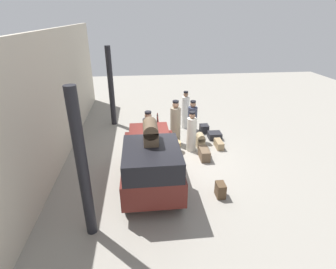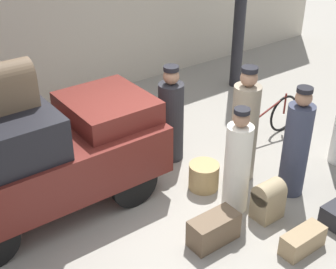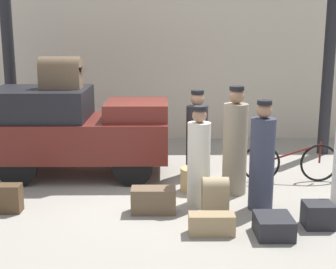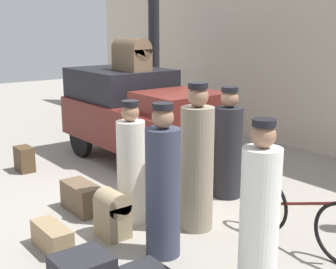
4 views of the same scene
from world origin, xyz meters
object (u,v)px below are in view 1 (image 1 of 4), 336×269
object	(u,v)px
truck	(151,160)
wicker_basket	(175,147)
trunk_umber_medium	(204,129)
suitcase_small_leather	(220,190)
porter_with_bicycle	(192,133)
suitcase_tan_flat	(204,154)
porter_standing_middle	(175,125)
suitcase_black_upright	(219,144)
trunk_barrel_dark	(201,140)
porter_lifting_near_truck	(192,122)
conductor_in_dark_uniform	(149,134)
trunk_on_truck_roof	(150,132)
bicycle	(159,125)
porter_carrying_trunk	(185,111)
trunk_large_brown	(215,135)

from	to	relation	value
truck	wicker_basket	distance (m)	2.57
trunk_umber_medium	suitcase_small_leather	size ratio (longest dim) A/B	0.94
suitcase_small_leather	porter_with_bicycle	bearing A→B (deg)	6.05
porter_with_bicycle	suitcase_tan_flat	bearing A→B (deg)	-153.56
porter_standing_middle	suitcase_black_upright	size ratio (longest dim) A/B	2.92
truck	trunk_umber_medium	xyz separation A→B (m)	(3.93, -2.60, -0.77)
porter_standing_middle	trunk_umber_medium	world-z (taller)	porter_standing_middle
trunk_barrel_dark	suitcase_black_upright	xyz separation A→B (m)	(-0.13, -0.74, -0.16)
porter_lifting_near_truck	conductor_in_dark_uniform	xyz separation A→B (m)	(-0.88, 1.87, -0.04)
suitcase_tan_flat	truck	bearing A→B (deg)	127.36
porter_lifting_near_truck	trunk_on_truck_roof	xyz separation A→B (m)	(-3.48, 1.89, 1.20)
trunk_umber_medium	suitcase_small_leather	world-z (taller)	suitcase_small_leather
bicycle	porter_standing_middle	bearing A→B (deg)	-151.81
suitcase_tan_flat	trunk_barrel_dark	xyz separation A→B (m)	(0.95, -0.07, 0.11)
porter_lifting_near_truck	trunk_barrel_dark	distance (m)	0.91
truck	porter_carrying_trunk	distance (m)	4.92
wicker_basket	porter_lifting_near_truck	distance (m)	1.45
porter_lifting_near_truck	porter_standing_middle	distance (m)	0.82
trunk_on_truck_roof	truck	bearing A→B (deg)	0.00
suitcase_black_upright	trunk_on_truck_roof	distance (m)	4.28
suitcase_tan_flat	trunk_on_truck_roof	size ratio (longest dim) A/B	0.89
suitcase_tan_flat	porter_standing_middle	bearing A→B (deg)	33.17
bicycle	suitcase_tan_flat	distance (m)	2.94
trunk_barrel_dark	suitcase_small_leather	size ratio (longest dim) A/B	1.34
porter_standing_middle	porter_with_bicycle	xyz separation A→B (m)	(-0.66, -0.54, -0.12)
porter_with_bicycle	trunk_umber_medium	xyz separation A→B (m)	(1.66, -0.93, -0.56)
bicycle	porter_carrying_trunk	world-z (taller)	porter_carrying_trunk
bicycle	suitcase_black_upright	bearing A→B (deg)	-126.20
porter_with_bicycle	conductor_in_dark_uniform	bearing A→B (deg)	86.99
conductor_in_dark_uniform	trunk_barrel_dark	size ratio (longest dim) A/B	2.82
truck	bicycle	distance (m)	4.15
trunk_barrel_dark	suitcase_small_leather	distance (m)	3.20
trunk_large_brown	porter_carrying_trunk	bearing A→B (deg)	38.65
trunk_umber_medium	suitcase_tan_flat	size ratio (longest dim) A/B	0.61
porter_lifting_near_truck	trunk_umber_medium	bearing A→B (deg)	-45.97
porter_carrying_trunk	trunk_large_brown	distance (m)	1.85
trunk_barrel_dark	bicycle	bearing A→B (deg)	45.21
truck	suitcase_small_leather	xyz separation A→B (m)	(-0.69, -1.99, -0.72)
truck	trunk_large_brown	bearing A→B (deg)	-41.97
porter_with_bicycle	porter_carrying_trunk	distance (m)	2.30
wicker_basket	porter_lifting_near_truck	world-z (taller)	porter_lifting_near_truck
porter_with_bicycle	porter_lifting_near_truck	bearing A→B (deg)	-12.61
bicycle	trunk_on_truck_roof	xyz separation A→B (m)	(-4.31, 0.52, 1.63)
conductor_in_dark_uniform	suitcase_tan_flat	bearing A→B (deg)	-111.88
porter_with_bicycle	suitcase_small_leather	xyz separation A→B (m)	(-2.97, -0.31, -0.52)
porter_standing_middle	trunk_barrel_dark	distance (m)	1.20
wicker_basket	porter_carrying_trunk	world-z (taller)	porter_carrying_trunk
truck	suitcase_black_upright	distance (m)	3.79
suitcase_black_upright	bicycle	bearing A→B (deg)	53.80
porter_with_bicycle	trunk_on_truck_roof	world-z (taller)	trunk_on_truck_roof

